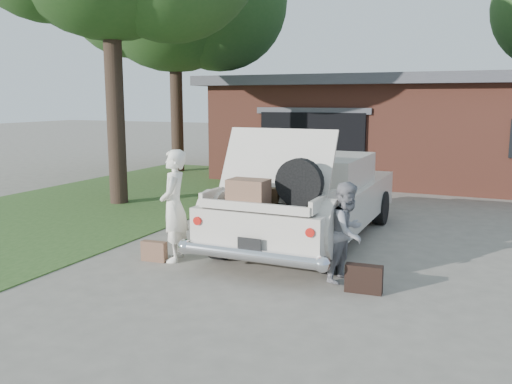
% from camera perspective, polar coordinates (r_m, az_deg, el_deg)
% --- Properties ---
extents(ground, '(90.00, 90.00, 0.00)m').
position_cam_1_polar(ground, '(8.54, -1.66, -7.92)').
color(ground, gray).
rests_on(ground, ground).
extents(grass_strip, '(6.00, 16.00, 0.02)m').
position_cam_1_polar(grass_strip, '(13.97, -16.81, -1.31)').
color(grass_strip, '#2D4C1E').
rests_on(grass_strip, ground).
extents(house, '(12.80, 7.80, 3.30)m').
position_cam_1_polar(house, '(18.99, 16.46, 6.60)').
color(house, brown).
rests_on(house, ground).
extents(sedan, '(2.17, 5.45, 2.14)m').
position_cam_1_polar(sedan, '(10.00, 5.74, -0.60)').
color(sedan, beige).
rests_on(sedan, ground).
extents(woman_left, '(0.64, 0.77, 1.81)m').
position_cam_1_polar(woman_left, '(8.79, -8.64, -1.44)').
color(woman_left, white).
rests_on(woman_left, ground).
extents(woman_right, '(0.70, 0.81, 1.44)m').
position_cam_1_polar(woman_right, '(7.85, 9.59, -4.17)').
color(woman_right, gray).
rests_on(woman_right, ground).
extents(suitcase_left, '(0.43, 0.16, 0.33)m').
position_cam_1_polar(suitcase_left, '(8.96, -10.68, -6.15)').
color(suitcase_left, brown).
rests_on(suitcase_left, ground).
extents(suitcase_right, '(0.51, 0.20, 0.39)m').
position_cam_1_polar(suitcase_right, '(7.56, 11.28, -8.95)').
color(suitcase_right, black).
rests_on(suitcase_right, ground).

